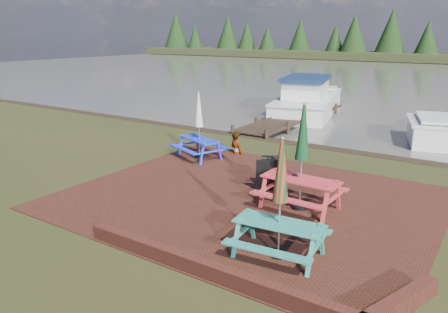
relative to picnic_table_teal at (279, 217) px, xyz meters
name	(u,v)px	position (x,y,z in m)	size (l,w,h in m)	color
ground	(227,212)	(-1.99, 1.26, -0.81)	(120.00, 120.00, 0.00)	black
paving	(248,199)	(-1.99, 2.26, -0.80)	(9.00, 7.50, 0.02)	#391A12
brick_wall	(255,280)	(0.16, -1.15, -0.66)	(6.21, 1.79, 0.30)	#4C1E16
water	(447,79)	(-1.99, 38.26, -0.81)	(120.00, 60.00, 0.02)	#413F38
picnic_table_teal	(279,217)	(0.00, 0.00, 0.00)	(1.80, 1.64, 2.32)	#277F6E
picnic_table_red	(301,174)	(-0.63, 2.39, 0.08)	(1.89, 1.69, 2.56)	#B42E35
picnic_table_blue	(199,136)	(-5.31, 4.63, -0.03)	(2.02, 1.92, 2.23)	#1C32D5
chalkboard	(269,174)	(-1.86, 3.14, -0.34)	(0.60, 0.80, 0.91)	black
jetty	(293,118)	(-5.49, 12.54, -0.70)	(1.76, 9.08, 1.00)	black
boat_jetty	(308,102)	(-6.03, 15.48, -0.32)	(4.51, 8.38, 2.31)	silver
person	(237,132)	(-4.53, 5.77, -0.02)	(0.58, 0.38, 1.59)	gray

